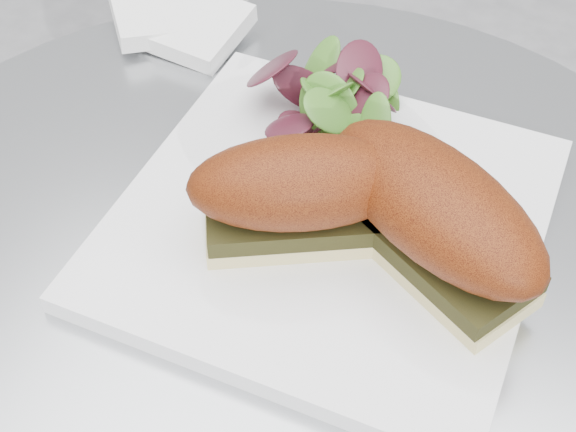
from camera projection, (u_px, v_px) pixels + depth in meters
name	position (u px, v px, depth m)	size (l,w,h in m)	color
plate	(329.00, 220.00, 0.58)	(0.29, 0.29, 0.02)	white
sandwich_left	(301.00, 192.00, 0.52)	(0.16, 0.13, 0.08)	beige
sandwich_right	(434.00, 213.00, 0.51)	(0.19, 0.16, 0.08)	beige
salad	(329.00, 105.00, 0.61)	(0.12, 0.12, 0.05)	#547F29
napkin	(183.00, 22.00, 0.74)	(0.14, 0.14, 0.02)	white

